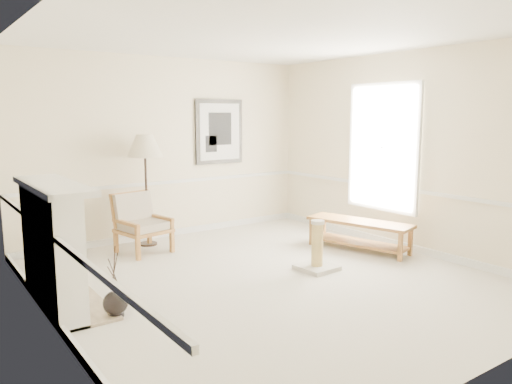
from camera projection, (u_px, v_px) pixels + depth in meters
ground at (269, 279)px, 6.09m from camera, size 5.50×5.50×0.00m
room at (275, 125)px, 5.94m from camera, size 5.04×5.54×2.92m
fireplace at (53, 247)px, 5.14m from camera, size 0.64×1.64×1.31m
floor_vase at (116, 304)px, 4.96m from camera, size 0.25×0.25×0.73m
armchair at (139, 220)px, 7.29m from camera, size 0.77×0.81×0.87m
floor_lamp at (145, 149)px, 7.48m from camera, size 0.70×0.70×1.70m
bench at (359, 230)px, 7.37m from camera, size 0.88×1.63×0.45m
scratching_post at (317, 254)px, 6.45m from camera, size 0.49×0.49×0.65m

